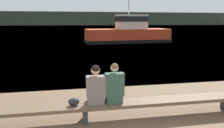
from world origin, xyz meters
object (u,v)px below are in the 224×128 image
at_px(person_left, 96,87).
at_px(tugboat_red, 128,34).
at_px(bench_main, 85,107).
at_px(person_right, 114,86).
at_px(shopping_bag, 74,102).

distance_m(person_left, tugboat_red, 20.00).
height_order(person_left, tugboat_red, tugboat_red).
distance_m(bench_main, person_left, 0.57).
xyz_separation_m(bench_main, person_left, (0.28, 0.01, 0.49)).
relative_size(person_right, shopping_bag, 3.82).
relative_size(person_left, tugboat_red, 0.10).
height_order(person_right, shopping_bag, person_right).
height_order(shopping_bag, tugboat_red, tugboat_red).
xyz_separation_m(person_left, shopping_bag, (-0.54, -0.03, -0.32)).
height_order(bench_main, person_left, person_left).
xyz_separation_m(bench_main, shopping_bag, (-0.26, -0.02, 0.17)).
bearing_deg(tugboat_red, bench_main, 158.80).
distance_m(bench_main, tugboat_red, 20.10).
relative_size(bench_main, person_left, 8.66).
bearing_deg(person_right, tugboat_red, 74.86).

